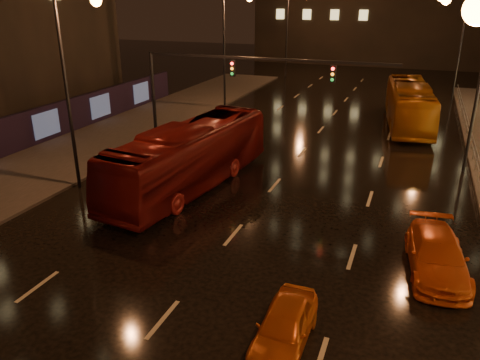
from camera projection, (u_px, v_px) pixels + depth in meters
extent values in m
plane|color=black|center=(294.00, 162.00, 28.62)|extent=(140.00, 140.00, 0.00)
cube|color=#38332D|center=(60.00, 160.00, 28.75)|extent=(7.00, 70.00, 0.15)
cylinder|color=black|center=(154.00, 100.00, 30.68)|extent=(0.22, 0.22, 6.20)
cube|color=black|center=(265.00, 59.00, 27.05)|extent=(15.20, 0.14, 0.14)
cube|color=black|center=(233.00, 68.00, 27.95)|extent=(0.32, 0.18, 0.95)
cube|color=black|center=(333.00, 74.00, 25.95)|extent=(0.32, 0.18, 0.95)
sphere|color=#FF1E19|center=(232.00, 64.00, 27.74)|extent=(0.18, 0.18, 0.18)
sphere|color=orange|center=(480.00, 9.00, 7.14)|extent=(0.50, 0.50, 0.50)
cylinder|color=#99999E|center=(458.00, 93.00, 45.83)|extent=(0.04, 0.04, 1.00)
imported|color=#640F0E|center=(190.00, 156.00, 24.39)|extent=(4.25, 12.40, 3.39)
imported|color=#974F0F|center=(409.00, 104.00, 36.14)|extent=(4.24, 12.24, 3.34)
imported|color=#C05012|center=(284.00, 326.00, 13.48)|extent=(1.48, 3.62, 1.23)
imported|color=#D34E13|center=(437.00, 255.00, 17.01)|extent=(2.53, 4.98, 1.38)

